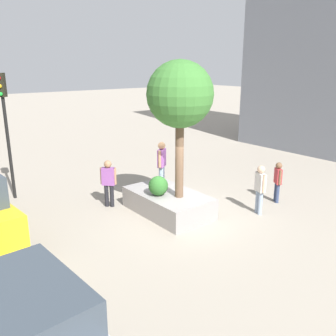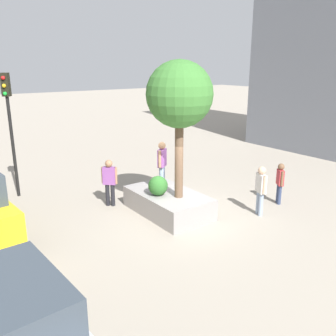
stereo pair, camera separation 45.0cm
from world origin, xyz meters
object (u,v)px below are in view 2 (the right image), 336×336
traffic_light_corner (9,115)px  skateboarder (162,162)px  planter_ledge (168,203)px  sedan_parked (11,328)px  skateboard (162,188)px  pedestrian_crossing (109,179)px  passerby_with_bag (261,187)px  bystander_watching (280,181)px  plaza_tree (180,96)px

traffic_light_corner → skateboarder: bearing=-139.3°
planter_ledge → sedan_parked: size_ratio=0.76×
skateboard → pedestrian_crossing: (1.42, 1.36, 0.22)m
skateboard → passerby_with_bag: size_ratio=0.41×
sedan_parked → bystander_watching: (2.44, -10.05, -0.05)m
bystander_watching → skateboarder: bearing=61.4°
plaza_tree → skateboarder: (0.91, 0.05, -2.33)m
planter_ledge → traffic_light_corner: traffic_light_corner is taller
skateboarder → traffic_light_corner: 6.10m
planter_ledge → passerby_with_bag: size_ratio=1.79×
skateboard → sedan_parked: sedan_parked is taller
skateboarder → sedan_parked: 7.72m
plaza_tree → skateboard: plaza_tree is taller
skateboarder → pedestrian_crossing: skateboarder is taller
planter_ledge → skateboarder: bearing=-2.2°
plaza_tree → skateboarder: size_ratio=2.68×
skateboarder → passerby_with_bag: (-2.40, -2.45, -0.77)m
skateboarder → sedan_parked: size_ratio=0.40×
plaza_tree → skateboard: bearing=2.9°
skateboard → sedan_parked: bearing=126.4°
plaza_tree → traffic_light_corner: 6.73m
plaza_tree → traffic_light_corner: bearing=35.9°
skateboard → sedan_parked: size_ratio=0.17×
traffic_light_corner → passerby_with_bag: (-6.89, -6.32, -2.23)m
planter_ledge → bystander_watching: (-1.74, -3.89, 0.53)m
sedan_parked → traffic_light_corner: (9.05, -2.31, 2.29)m
plaza_tree → traffic_light_corner: size_ratio=0.94×
skateboarder → passerby_with_bag: 3.51m
skateboarder → sedan_parked: bearing=126.4°
skateboard → pedestrian_crossing: size_ratio=0.41×
traffic_light_corner → bystander_watching: bearing=-130.5°
plaza_tree → passerby_with_bag: plaza_tree is taller
passerby_with_bag → skateboard: bearing=45.6°
planter_ledge → traffic_light_corner: bearing=38.3°
plaza_tree → pedestrian_crossing: bearing=31.1°
bystander_watching → passerby_with_bag: 1.46m
sedan_parked → passerby_with_bag: bearing=-75.9°
plaza_tree → skateboard: 3.44m
traffic_light_corner → sedan_parked: bearing=165.7°
plaza_tree → pedestrian_crossing: plaza_tree is taller
passerby_with_bag → pedestrian_crossing: bearing=45.0°
skateboarder → traffic_light_corner: (4.49, 3.86, 1.46)m
plaza_tree → passerby_with_bag: (-1.49, -2.40, -3.11)m
skateboarder → pedestrian_crossing: bearing=43.8°
plaza_tree → bystander_watching: size_ratio=2.87×
planter_ledge → sedan_parked: sedan_parked is taller
traffic_light_corner → bystander_watching: traffic_light_corner is taller
bystander_watching → pedestrian_crossing: size_ratio=0.89×
plaza_tree → pedestrian_crossing: (2.32, 1.40, -3.10)m
sedan_parked → bystander_watching: sedan_parked is taller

